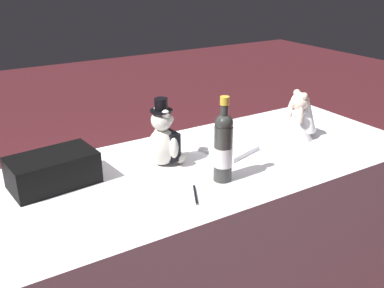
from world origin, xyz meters
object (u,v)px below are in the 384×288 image
Objects in this scene: teddy_bear_groom at (164,140)px; champagne_bottle at (223,146)px; teddy_bear_bride at (301,118)px; gift_case_black at (53,170)px; signing_pen at (196,195)px; guestbook at (223,146)px.

champagne_bottle is (-0.12, 0.25, 0.03)m from teddy_bear_groom.
teddy_bear_bride is 1.14m from gift_case_black.
teddy_bear_bride reaches higher than gift_case_black.
signing_pen is (0.04, 0.30, -0.10)m from teddy_bear_groom.
champagne_bottle reaches higher than teddy_bear_groom.
teddy_bear_bride is at bearing 152.14° from guestbook.
teddy_bear_groom reaches higher than guestbook.
champagne_bottle is at bearing 16.39° from teddy_bear_bride.
champagne_bottle is at bearing -159.85° from signing_pen.
guestbook is (-0.34, -0.31, 0.01)m from signing_pen.
teddy_bear_groom is at bearing -63.67° from champagne_bottle.
teddy_bear_groom is 0.86× the size of gift_case_black.
teddy_bear_groom is 1.09× the size of guestbook.
gift_case_black is at bearing -27.97° from champagne_bottle.
guestbook is at bearing -11.76° from teddy_bear_bride.
gift_case_black reaches higher than guestbook.
teddy_bear_groom reaches higher than teddy_bear_bride.
teddy_bear_groom is at bearing 172.97° from gift_case_black.
teddy_bear_bride is 0.59m from champagne_bottle.
champagne_bottle is at bearing 37.80° from guestbook.
gift_case_black is 1.27× the size of guestbook.
teddy_bear_bride is 0.77m from signing_pen.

